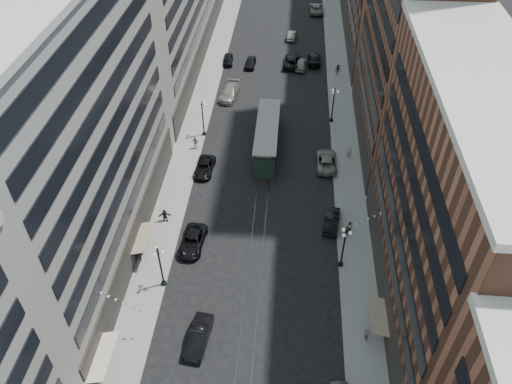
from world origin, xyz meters
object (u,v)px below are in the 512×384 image
(car_2, at_px, (192,241))
(car_13, at_px, (250,63))
(lamppost_se_mid, at_px, (333,104))
(pedestrian_8, at_px, (349,152))
(car_5, at_px, (198,337))
(pedestrian_2, at_px, (138,255))
(streetcar, at_px, (267,138))
(car_11, at_px, (326,161))
(pedestrian_9, at_px, (338,70))
(car_10, at_px, (331,220))
(lamppost_sw_far, at_px, (160,266))
(pedestrian_7, at_px, (349,227))
(car_14, at_px, (292,35))
(car_8, at_px, (229,92))
(car_extra_1, at_px, (316,8))
(car_extra_2, at_px, (292,61))
(pedestrian_6, at_px, (196,142))
(car_7, at_px, (205,167))
(car_extra_0, at_px, (301,64))
(car_12, at_px, (314,59))
(lamppost_sw_mid, at_px, (203,117))
(pedestrian_5, at_px, (165,215))
(lamppost_se_far, at_px, (344,246))
(pedestrian_4, at_px, (366,334))

(car_2, bearing_deg, car_13, 90.34)
(lamppost_se_mid, height_order, pedestrian_8, lamppost_se_mid)
(car_5, height_order, pedestrian_2, pedestrian_2)
(streetcar, distance_m, car_13, 24.18)
(car_5, relative_size, car_11, 0.88)
(pedestrian_9, bearing_deg, car_10, -105.43)
(lamppost_sw_far, bearing_deg, pedestrian_7, 24.61)
(streetcar, height_order, car_14, streetcar)
(car_8, distance_m, car_extra_1, 38.56)
(car_5, xyz_separation_m, pedestrian_2, (-8.00, 9.17, 0.28))
(car_extra_2, bearing_deg, pedestrian_6, 66.41)
(car_7, xyz_separation_m, car_extra_1, (15.30, 54.86, 0.17))
(pedestrian_7, relative_size, car_extra_1, 0.27)
(pedestrian_9, height_order, car_extra_0, pedestrian_9)
(lamppost_se_mid, distance_m, car_extra_2, 18.74)
(pedestrian_6, bearing_deg, lamppost_sw_far, 100.74)
(car_5, bearing_deg, car_10, 58.43)
(car_7, bearing_deg, car_11, 11.58)
(car_13, height_order, pedestrian_8, pedestrian_8)
(car_12, bearing_deg, streetcar, 75.01)
(car_11, distance_m, car_14, 39.31)
(pedestrian_7, xyz_separation_m, car_extra_0, (-5.83, 39.49, -0.17))
(car_2, bearing_deg, car_7, 97.15)
(lamppost_sw_mid, height_order, pedestrian_7, lamppost_sw_mid)
(lamppost_sw_far, relative_size, pedestrian_5, 3.34)
(lamppost_sw_mid, xyz_separation_m, car_5, (4.70, -33.30, -2.27))
(car_14, relative_size, pedestrian_5, 2.58)
(car_5, relative_size, pedestrian_8, 2.76)
(pedestrian_2, xyz_separation_m, pedestrian_8, (23.70, 20.33, -0.05))
(pedestrian_5, height_order, pedestrian_9, pedestrian_9)
(car_10, relative_size, car_extra_2, 0.80)
(car_11, relative_size, car_extra_2, 0.96)
(pedestrian_7, bearing_deg, lamppost_se_far, 101.76)
(lamppost_sw_far, bearing_deg, car_extra_1, 77.29)
(pedestrian_2, bearing_deg, car_5, -47.02)
(car_10, relative_size, pedestrian_5, 2.86)
(pedestrian_2, bearing_deg, car_10, 21.06)
(pedestrian_7, bearing_deg, streetcar, -32.19)
(lamppost_sw_far, bearing_deg, car_extra_2, 76.25)
(car_5, height_order, car_extra_2, car_5)
(car_12, xyz_separation_m, car_13, (-11.15, -2.04, -0.08))
(lamppost_sw_far, height_order, lamppost_se_far, same)
(car_10, bearing_deg, lamppost_se_mid, -84.23)
(pedestrian_4, relative_size, car_extra_1, 0.25)
(car_12, bearing_deg, pedestrian_8, 98.92)
(car_5, relative_size, pedestrian_5, 3.03)
(car_8, bearing_deg, lamppost_se_far, -58.34)
(car_10, relative_size, car_extra_0, 1.01)
(car_10, xyz_separation_m, pedestrian_8, (2.80, 13.05, 0.28))
(pedestrian_6, xyz_separation_m, pedestrian_9, (20.58, 22.70, -0.07))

